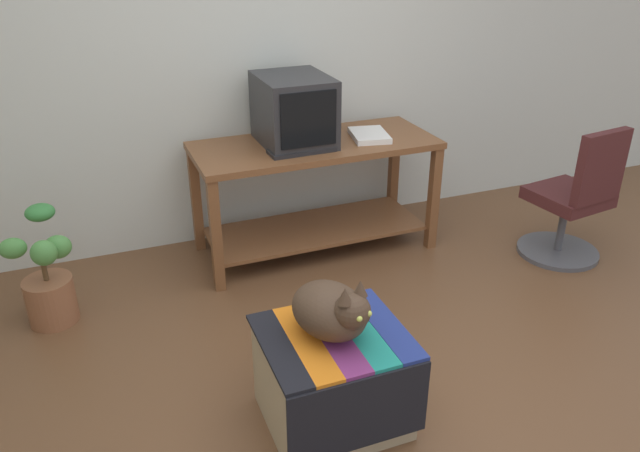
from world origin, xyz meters
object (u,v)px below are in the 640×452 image
(tv_monitor, at_px, (294,111))
(desk, at_px, (315,177))
(book, at_px, (369,135))
(keyboard, at_px, (302,150))
(ottoman_with_blanket, at_px, (333,378))
(office_chair, at_px, (574,203))
(cat, at_px, (333,310))
(potted_plant, at_px, (48,283))

(tv_monitor, bearing_deg, desk, -18.20)
(book, bearing_deg, keyboard, -157.41)
(keyboard, bearing_deg, ottoman_with_blanket, -106.63)
(ottoman_with_blanket, relative_size, office_chair, 0.67)
(keyboard, height_order, ottoman_with_blanket, keyboard)
(tv_monitor, height_order, office_chair, tv_monitor)
(tv_monitor, relative_size, cat, 1.15)
(ottoman_with_blanket, bearing_deg, desk, 71.88)
(cat, bearing_deg, keyboard, 54.81)
(office_chair, bearing_deg, potted_plant, -16.08)
(potted_plant, relative_size, office_chair, 0.72)
(keyboard, bearing_deg, desk, 43.97)
(desk, distance_m, potted_plant, 1.69)
(ottoman_with_blanket, bearing_deg, potted_plant, 132.16)
(keyboard, relative_size, ottoman_with_blanket, 0.67)
(book, relative_size, ottoman_with_blanket, 0.50)
(cat, distance_m, potted_plant, 1.72)
(cat, bearing_deg, book, 39.52)
(ottoman_with_blanket, height_order, potted_plant, potted_plant)
(book, distance_m, potted_plant, 2.08)
(desk, height_order, ottoman_with_blanket, desk)
(potted_plant, bearing_deg, keyboard, 5.01)
(tv_monitor, height_order, ottoman_with_blanket, tv_monitor)
(desk, bearing_deg, tv_monitor, 161.80)
(desk, distance_m, tv_monitor, 0.46)
(desk, height_order, office_chair, office_chair)
(ottoman_with_blanket, distance_m, potted_plant, 1.70)
(tv_monitor, height_order, cat, tv_monitor)
(keyboard, xyz_separation_m, potted_plant, (-1.50, -0.13, -0.52))
(cat, bearing_deg, office_chair, 1.77)
(tv_monitor, xyz_separation_m, ottoman_with_blanket, (-0.38, -1.57, -0.72))
(desk, bearing_deg, office_chair, -26.56)
(ottoman_with_blanket, xyz_separation_m, potted_plant, (-1.14, 1.26, 0.01))
(desk, relative_size, keyboard, 3.83)
(tv_monitor, distance_m, office_chair, 1.86)
(ottoman_with_blanket, bearing_deg, keyboard, 75.38)
(desk, relative_size, potted_plant, 2.40)
(keyboard, distance_m, office_chair, 1.75)
(keyboard, bearing_deg, potted_plant, -177.00)
(cat, xyz_separation_m, office_chair, (1.98, 0.81, -0.18))
(keyboard, relative_size, potted_plant, 0.63)
(tv_monitor, bearing_deg, book, -10.45)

